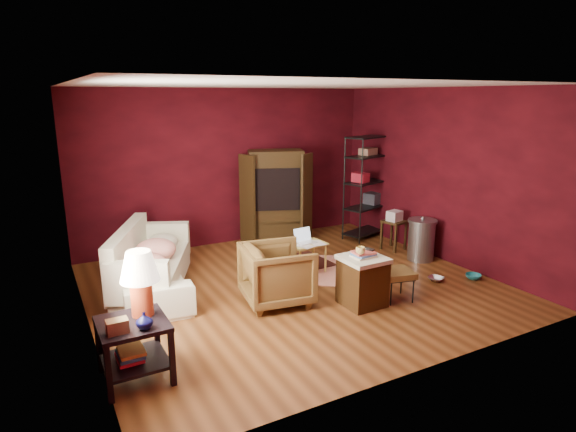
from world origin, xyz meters
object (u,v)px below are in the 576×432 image
at_px(tv_armoire, 276,195).
at_px(wire_shelving, 367,182).
at_px(sofa, 149,264).
at_px(laptop_desk, 307,246).
at_px(armchair, 277,271).
at_px(hamper, 363,280).
at_px(side_table, 137,303).

xyz_separation_m(tv_armoire, wire_shelving, (1.67, -0.55, 0.18)).
height_order(sofa, laptop_desk, sofa).
height_order(sofa, wire_shelving, wire_shelving).
xyz_separation_m(armchair, hamper, (0.94, -0.60, -0.09)).
bearing_deg(side_table, armchair, 24.24).
bearing_deg(hamper, side_table, -174.43).
bearing_deg(laptop_desk, armchair, -144.91).
distance_m(sofa, armchair, 1.81).
bearing_deg(wire_shelving, tv_armoire, 143.69).
bearing_deg(armchair, sofa, 59.61).
distance_m(armchair, tv_armoire, 2.81).
height_order(sofa, side_table, side_table).
relative_size(armchair, hamper, 1.15).
distance_m(armchair, hamper, 1.12).
xyz_separation_m(sofa, side_table, (-0.55, -2.03, 0.33)).
height_order(armchair, laptop_desk, armchair).
height_order(sofa, armchair, armchair).
xyz_separation_m(sofa, tv_armoire, (2.65, 1.32, 0.47)).
relative_size(side_table, wire_shelving, 0.64).
height_order(side_table, hamper, side_table).
xyz_separation_m(side_table, tv_armoire, (3.20, 3.35, 0.14)).
bearing_deg(side_table, laptop_desk, 29.93).
distance_m(hamper, tv_armoire, 3.13).
distance_m(side_table, laptop_desk, 3.31).
height_order(laptop_desk, tv_armoire, tv_armoire).
relative_size(laptop_desk, wire_shelving, 0.35).
height_order(hamper, laptop_desk, hamper).
bearing_deg(hamper, sofa, 143.37).
relative_size(sofa, tv_armoire, 1.25).
relative_size(sofa, armchair, 2.46).
distance_m(hamper, wire_shelving, 3.28).
bearing_deg(wire_shelving, sofa, 172.17).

